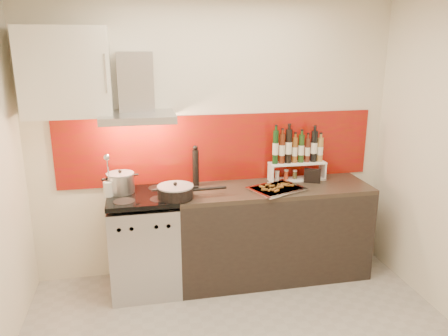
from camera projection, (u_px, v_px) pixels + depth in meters
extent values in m
cube|color=silver|center=(214.00, 140.00, 4.11)|extent=(3.40, 0.02, 2.60)
cube|color=maroon|center=(220.00, 148.00, 4.13)|extent=(3.00, 0.02, 0.64)
cube|color=#B7B7BA|center=(145.00, 245.00, 3.93)|extent=(0.60, 0.60, 0.84)
cube|color=black|center=(146.00, 270.00, 3.69)|extent=(0.50, 0.02, 0.40)
cube|color=#B7B7BA|center=(144.00, 228.00, 3.58)|extent=(0.56, 0.02, 0.12)
cube|color=#FF190C|center=(144.00, 228.00, 3.58)|extent=(0.10, 0.01, 0.04)
cube|color=black|center=(142.00, 196.00, 3.81)|extent=(0.60, 0.60, 0.04)
cube|color=black|center=(272.00, 233.00, 4.16)|extent=(1.80, 0.60, 0.86)
cube|color=black|center=(274.00, 189.00, 4.04)|extent=(1.80, 0.60, 0.04)
cube|color=#B7B7BA|center=(138.00, 117.00, 3.66)|extent=(0.62, 0.50, 0.06)
cube|color=#B7B7BA|center=(136.00, 82.00, 3.73)|extent=(0.30, 0.18, 0.50)
sphere|color=#FFD18C|center=(120.00, 122.00, 3.64)|extent=(0.07, 0.07, 0.07)
sphere|color=#FFD18C|center=(156.00, 121.00, 3.70)|extent=(0.07, 0.07, 0.07)
cube|color=white|center=(66.00, 72.00, 3.52)|extent=(0.70, 0.35, 0.72)
cylinder|color=#B7B7BA|center=(121.00, 183.00, 3.83)|extent=(0.24, 0.24, 0.17)
cylinder|color=#99999E|center=(120.00, 174.00, 3.80)|extent=(0.24, 0.24, 0.01)
sphere|color=black|center=(120.00, 171.00, 3.80)|extent=(0.03, 0.03, 0.03)
cylinder|color=black|center=(175.00, 192.00, 3.70)|extent=(0.30, 0.30, 0.10)
cylinder|color=#99999E|center=(175.00, 186.00, 3.69)|extent=(0.31, 0.31, 0.01)
sphere|color=black|center=(175.00, 184.00, 3.68)|extent=(0.03, 0.03, 0.03)
cylinder|color=black|center=(210.00, 189.00, 3.77)|extent=(0.29, 0.04, 0.03)
cylinder|color=silver|center=(108.00, 190.00, 3.74)|extent=(0.08, 0.08, 0.14)
cylinder|color=silver|center=(108.00, 169.00, 3.69)|extent=(0.01, 0.07, 0.26)
sphere|color=silver|center=(107.00, 157.00, 3.60)|extent=(0.06, 0.06, 0.06)
cylinder|color=black|center=(196.00, 168.00, 4.01)|extent=(0.06, 0.06, 0.34)
sphere|color=black|center=(195.00, 148.00, 3.96)|extent=(0.05, 0.05, 0.05)
cube|color=white|center=(297.00, 179.00, 4.23)|extent=(0.55, 0.15, 0.01)
cube|color=white|center=(271.00, 173.00, 4.16)|extent=(0.01, 0.15, 0.15)
cube|color=white|center=(323.00, 170.00, 4.26)|extent=(0.02, 0.15, 0.15)
cube|color=white|center=(297.00, 163.00, 4.18)|extent=(0.55, 0.15, 0.02)
cylinder|color=black|center=(275.00, 147.00, 4.09)|extent=(0.05, 0.05, 0.32)
cylinder|color=#501D0D|center=(282.00, 149.00, 4.11)|extent=(0.06, 0.06, 0.29)
cylinder|color=black|center=(289.00, 146.00, 4.12)|extent=(0.06, 0.06, 0.33)
cylinder|color=brown|center=(295.00, 150.00, 4.14)|extent=(0.05, 0.05, 0.24)
cylinder|color=#1E3A15|center=(301.00, 149.00, 4.15)|extent=(0.06, 0.06, 0.27)
cylinder|color=#4E2014|center=(307.00, 150.00, 4.17)|extent=(0.05, 0.05, 0.23)
cylinder|color=black|center=(314.00, 146.00, 4.17)|extent=(0.06, 0.06, 0.30)
cylinder|color=olive|center=(320.00, 150.00, 4.19)|extent=(0.06, 0.06, 0.23)
cylinder|color=beige|center=(277.00, 176.00, 4.18)|extent=(0.04, 0.04, 0.08)
cylinder|color=#A6371B|center=(286.00, 175.00, 4.19)|extent=(0.04, 0.04, 0.08)
cylinder|color=#474323|center=(295.00, 175.00, 4.21)|extent=(0.04, 0.04, 0.07)
cube|color=black|center=(312.00, 176.00, 4.15)|extent=(0.17, 0.12, 0.13)
cube|color=silver|center=(277.00, 189.00, 3.93)|extent=(0.53, 0.47, 0.01)
cube|color=silver|center=(277.00, 188.00, 3.93)|extent=(0.55, 0.50, 0.01)
cube|color=red|center=(277.00, 188.00, 3.93)|extent=(0.48, 0.42, 0.01)
cube|color=brown|center=(274.00, 189.00, 3.86)|extent=(0.05, 0.05, 0.01)
cube|color=brown|center=(287.00, 185.00, 3.98)|extent=(0.06, 0.03, 0.01)
cube|color=brown|center=(279.00, 188.00, 3.91)|extent=(0.06, 0.03, 0.01)
cube|color=brown|center=(270.00, 190.00, 3.85)|extent=(0.05, 0.06, 0.01)
cube|color=brown|center=(262.00, 187.00, 3.94)|extent=(0.05, 0.06, 0.01)
cube|color=brown|center=(281.00, 187.00, 3.94)|extent=(0.04, 0.06, 0.01)
cube|color=brown|center=(280.00, 186.00, 3.97)|extent=(0.06, 0.03, 0.01)
cube|color=brown|center=(289.00, 185.00, 3.99)|extent=(0.03, 0.06, 0.01)
cube|color=brown|center=(291.00, 185.00, 3.98)|extent=(0.06, 0.04, 0.01)
cube|color=brown|center=(279.00, 185.00, 3.98)|extent=(0.03, 0.06, 0.01)
cube|color=brown|center=(280.00, 186.00, 3.96)|extent=(0.06, 0.05, 0.01)
cube|color=brown|center=(277.00, 191.00, 3.83)|extent=(0.06, 0.05, 0.01)
cube|color=brown|center=(272.00, 186.00, 3.95)|extent=(0.06, 0.03, 0.01)
cube|color=brown|center=(265.00, 190.00, 3.86)|extent=(0.06, 0.02, 0.01)
cube|color=brown|center=(284.00, 184.00, 4.02)|extent=(0.06, 0.04, 0.01)
cube|color=brown|center=(268.00, 185.00, 3.99)|extent=(0.06, 0.04, 0.01)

